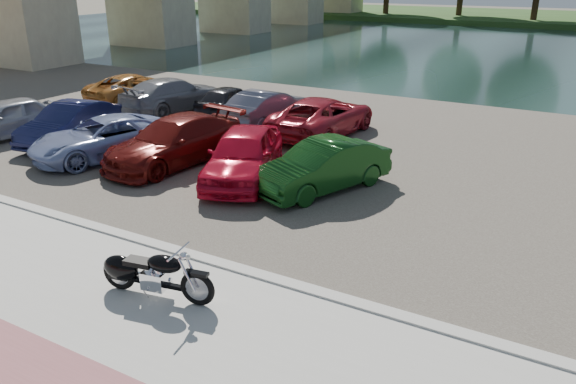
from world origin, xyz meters
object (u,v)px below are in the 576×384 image
Objects in this scene: car_0 at (6,118)px; car_2 at (104,138)px; motorcycle at (147,273)px; car_1 at (70,123)px.

car_2 is at bearing 11.17° from car_0.
motorcycle is 0.55× the size of car_1.
car_0 is 0.89× the size of car_2.
motorcycle is 0.49× the size of car_2.
car_2 is (4.87, 0.05, -0.06)m from car_0.
car_1 reaches higher than car_2.
motorcycle is 9.15m from car_2.
car_0 is at bearing -159.20° from car_2.
car_0 reaches higher than car_1.
car_2 is (-7.12, 5.75, 0.13)m from motorcycle.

